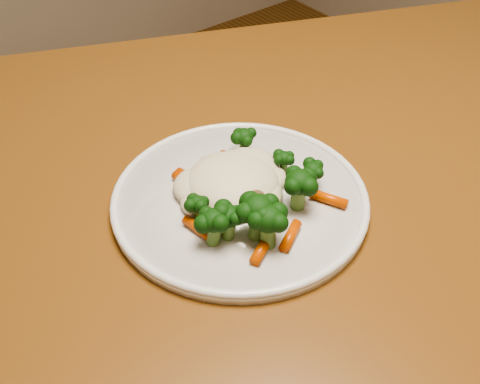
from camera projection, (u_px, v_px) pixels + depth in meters
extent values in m
plane|color=brown|center=(248.00, 373.00, 1.39)|extent=(3.00, 3.00, 0.00)
cube|color=brown|center=(269.00, 177.00, 0.78)|extent=(1.39, 1.18, 0.04)
cube|color=brown|center=(442.00, 177.00, 1.37)|extent=(0.08, 0.08, 0.71)
cylinder|color=white|center=(240.00, 201.00, 0.71)|extent=(0.30, 0.30, 0.01)
ellipsoid|color=beige|center=(232.00, 175.00, 0.70)|extent=(0.13, 0.12, 0.05)
ellipsoid|color=black|center=(214.00, 229.00, 0.63)|extent=(0.05, 0.05, 0.04)
ellipsoid|color=black|center=(258.00, 219.00, 0.64)|extent=(0.06, 0.06, 0.05)
ellipsoid|color=black|center=(299.00, 191.00, 0.68)|extent=(0.05, 0.05, 0.05)
ellipsoid|color=black|center=(312.00, 176.00, 0.71)|extent=(0.04, 0.04, 0.03)
ellipsoid|color=black|center=(284.00, 163.00, 0.73)|extent=(0.03, 0.03, 0.03)
ellipsoid|color=black|center=(244.00, 143.00, 0.76)|extent=(0.04, 0.04, 0.03)
ellipsoid|color=black|center=(197.00, 210.00, 0.66)|extent=(0.03, 0.03, 0.03)
ellipsoid|color=black|center=(229.00, 224.00, 0.64)|extent=(0.04, 0.04, 0.04)
ellipsoid|color=black|center=(268.00, 228.00, 0.63)|extent=(0.05, 0.05, 0.05)
cylinder|color=#DE5005|center=(187.00, 183.00, 0.71)|extent=(0.02, 0.04, 0.01)
cylinder|color=#DE5005|center=(220.00, 163.00, 0.74)|extent=(0.04, 0.03, 0.01)
cylinder|color=#DE5005|center=(249.00, 158.00, 0.75)|extent=(0.04, 0.04, 0.01)
cylinder|color=#DE5005|center=(200.00, 229.00, 0.65)|extent=(0.02, 0.05, 0.01)
cylinder|color=#DE5005|center=(263.00, 248.00, 0.63)|extent=(0.05, 0.03, 0.01)
cylinder|color=#DE5005|center=(290.00, 236.00, 0.65)|extent=(0.04, 0.03, 0.01)
cylinder|color=#DE5005|center=(329.00, 199.00, 0.69)|extent=(0.03, 0.05, 0.01)
cylinder|color=#DE5005|center=(239.00, 171.00, 0.71)|extent=(0.03, 0.05, 0.01)
cylinder|color=#DE5005|center=(214.00, 173.00, 0.71)|extent=(0.04, 0.04, 0.01)
cylinder|color=#DE5005|center=(194.00, 179.00, 0.72)|extent=(0.03, 0.05, 0.01)
ellipsoid|color=brown|center=(239.00, 176.00, 0.70)|extent=(0.02, 0.02, 0.02)
ellipsoid|color=brown|center=(253.00, 173.00, 0.71)|extent=(0.03, 0.03, 0.02)
ellipsoid|color=brown|center=(221.00, 185.00, 0.69)|extent=(0.02, 0.02, 0.01)
ellipsoid|color=brown|center=(255.00, 198.00, 0.67)|extent=(0.02, 0.02, 0.02)
cube|color=beige|center=(213.00, 166.00, 0.72)|extent=(0.03, 0.02, 0.01)
cube|color=beige|center=(227.00, 161.00, 0.73)|extent=(0.03, 0.03, 0.01)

